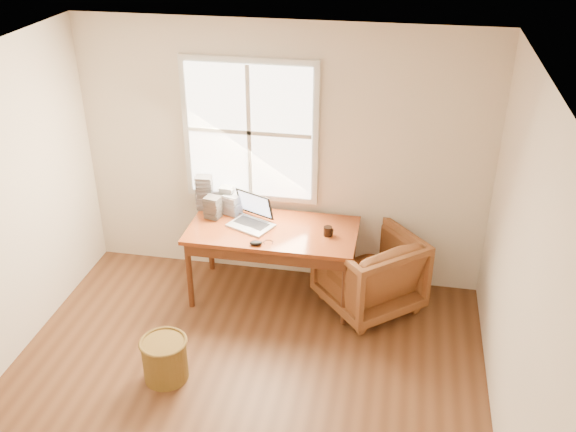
% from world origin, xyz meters
% --- Properties ---
extents(room_shell, '(4.04, 4.54, 2.64)m').
position_xyz_m(room_shell, '(-0.02, 0.16, 1.32)').
color(room_shell, brown).
rests_on(room_shell, ground).
extents(desk, '(1.60, 0.80, 0.04)m').
position_xyz_m(desk, '(0.00, 1.80, 0.73)').
color(desk, brown).
rests_on(desk, room_shell).
extents(armchair, '(1.17, 1.17, 0.77)m').
position_xyz_m(armchair, '(0.93, 1.80, 0.38)').
color(armchair, brown).
rests_on(armchair, room_shell).
extents(wicker_stool, '(0.40, 0.40, 0.37)m').
position_xyz_m(wicker_stool, '(-0.63, 0.46, 0.18)').
color(wicker_stool, brown).
rests_on(wicker_stool, room_shell).
extents(laptop, '(0.49, 0.49, 0.27)m').
position_xyz_m(laptop, '(-0.21, 1.80, 0.89)').
color(laptop, '#B4B8BC').
rests_on(laptop, desk).
extents(mouse, '(0.13, 0.09, 0.04)m').
position_xyz_m(mouse, '(-0.09, 1.48, 0.77)').
color(mouse, black).
rests_on(mouse, desk).
extents(coffee_mug, '(0.10, 0.10, 0.09)m').
position_xyz_m(coffee_mug, '(0.53, 1.77, 0.80)').
color(coffee_mug, black).
rests_on(coffee_mug, desk).
extents(cd_stack_a, '(0.14, 0.13, 0.26)m').
position_xyz_m(cd_stack_a, '(-0.52, 2.09, 0.88)').
color(cd_stack_a, silver).
rests_on(cd_stack_a, desk).
extents(cd_stack_b, '(0.17, 0.15, 0.22)m').
position_xyz_m(cd_stack_b, '(-0.62, 1.91, 0.86)').
color(cd_stack_b, '#232227').
rests_on(cd_stack_b, desk).
extents(cd_stack_c, '(0.18, 0.16, 0.35)m').
position_xyz_m(cd_stack_c, '(-0.75, 2.09, 0.93)').
color(cd_stack_c, '#908F9B').
rests_on(cd_stack_c, desk).
extents(cd_stack_d, '(0.20, 0.19, 0.20)m').
position_xyz_m(cd_stack_d, '(-0.45, 2.03, 0.85)').
color(cd_stack_d, silver).
rests_on(cd_stack_d, desk).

